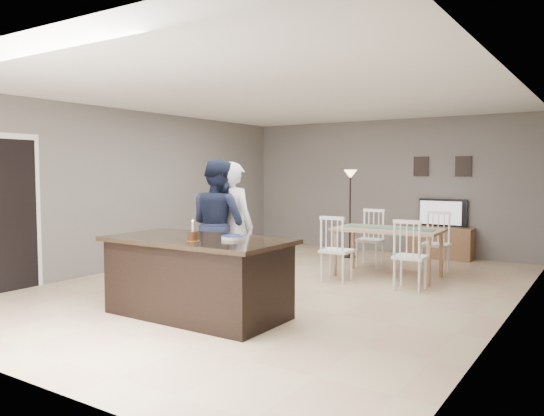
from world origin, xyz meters
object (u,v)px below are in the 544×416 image
Objects in this scene: television at (441,213)px; dining_table at (388,237)px; plate_stack at (233,237)px; floor_lamp at (350,190)px; man at (219,225)px; kitchen_island at (198,277)px; woman at (233,226)px; tv_console at (440,243)px; birthday_cake at (193,236)px.

television is 2.31m from dining_table.
plate_stack is 4.67m from floor_lamp.
floor_lamp is (-1.29, 1.38, 0.67)m from dining_table.
floor_lamp is at bearing -82.26° from man.
kitchen_island is 1.47m from woman.
plate_stack is at bearing -98.24° from tv_console.
man is (-1.83, -4.47, 0.05)m from television.
man is at bearing 67.79° from television.
kitchen_island is 0.56m from birthday_cake.
woman is (-1.69, -4.25, 0.59)m from tv_console.
tv_console is at bearing 29.51° from floor_lamp.
plate_stack is (0.41, 0.13, 0.47)m from kitchen_island.
woman is 0.98× the size of man.
plate_stack is (-0.79, -5.51, 0.06)m from television.
floor_lamp is at bearing 31.52° from television.
kitchen_island is 2.35× the size of television.
birthday_cake is 0.45m from plate_stack.
birthday_cake is at bearing -59.79° from kitchen_island.
birthday_cake is at bearing -100.53° from tv_console.
man is at bearing -112.53° from tv_console.
television is 3.48× the size of plate_stack.
tv_console is at bearing 79.47° from birthday_cake.
dining_table is at bearing -47.00° from floor_lamp.
floor_lamp is (0.20, 3.41, 0.41)m from woman.
woman is 0.21m from man.
plate_stack is at bearing 49.93° from birthday_cake.
man reaches higher than woman.
birthday_cake is (-1.07, -5.85, 0.09)m from television.
tv_console is 1.31× the size of television.
floor_lamp is at bearing 130.60° from dining_table.
plate_stack is at bearing 130.19° from woman.
dining_table is (0.88, 3.56, -0.32)m from birthday_cake.
kitchen_island is at bearing -109.14° from dining_table.
birthday_cake reaches higher than plate_stack.
television is at bearing -98.96° from man.
woman is 1.06× the size of floor_lamp.
birthday_cake is at bearing 79.60° from television.
plate_stack is at bearing 17.01° from kitchen_island.
television is at bearing 79.60° from birthday_cake.
man is 1.57m from birthday_cake.
dining_table reaches higher than kitchen_island.
tv_console is at bearing -99.27° from man.
dining_table is at bearing -113.56° from man.
kitchen_island is 5.78m from television.
dining_table is (0.60, 3.22, -0.29)m from plate_stack.
floor_lamp reaches higher than kitchen_island.
birthday_cake is 4.98m from floor_lamp.
woman is (-0.49, 1.32, 0.44)m from kitchen_island.
plate_stack is 0.16× the size of floor_lamp.
woman is 6.79× the size of plate_stack.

